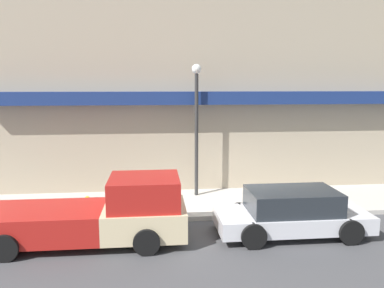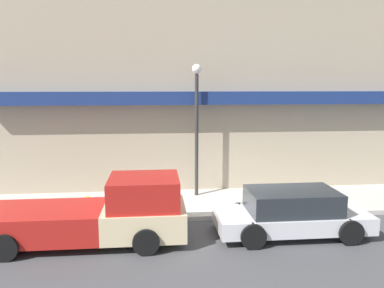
{
  "view_description": "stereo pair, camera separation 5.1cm",
  "coord_description": "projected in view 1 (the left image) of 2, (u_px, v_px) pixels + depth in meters",
  "views": [
    {
      "loc": [
        -2.67,
        -11.6,
        4.4
      ],
      "look_at": [
        -1.35,
        1.3,
        2.35
      ],
      "focal_mm": 35.0,
      "sensor_mm": 36.0,
      "label": 1
    },
    {
      "loc": [
        -2.62,
        -11.61,
        4.4
      ],
      "look_at": [
        -1.35,
        1.3,
        2.35
      ],
      "focal_mm": 35.0,
      "sensor_mm": 36.0,
      "label": 2
    }
  ],
  "objects": [
    {
      "name": "parked_car",
      "position": [
        292.0,
        212.0,
        11.08
      ],
      "size": [
        4.46,
        1.99,
        1.36
      ],
      "rotation": [
        0.0,
        0.0,
        -0.04
      ],
      "color": "silver",
      "rests_on": "ground"
    },
    {
      "name": "street_lamp",
      "position": [
        196.0,
        114.0,
        14.14
      ],
      "size": [
        0.36,
        0.36,
        5.02
      ],
      "color": "#2D2D2D",
      "rests_on": "sidewalk"
    },
    {
      "name": "pickup_truck",
      "position": [
        98.0,
        214.0,
        10.49
      ],
      "size": [
        5.72,
        2.15,
        1.86
      ],
      "rotation": [
        0.0,
        0.0,
        0.04
      ],
      "color": "beige",
      "rests_on": "ground"
    },
    {
      "name": "ground_plane",
      "position": [
        237.0,
        220.0,
        12.35
      ],
      "size": [
        80.0,
        80.0,
        0.0
      ],
      "primitive_type": "plane",
      "color": "#424244"
    },
    {
      "name": "building",
      "position": [
        215.0,
        57.0,
        16.14
      ],
      "size": [
        19.8,
        3.8,
        11.5
      ],
      "color": "tan",
      "rests_on": "ground"
    },
    {
      "name": "fire_hydrant",
      "position": [
        88.0,
        205.0,
        12.45
      ],
      "size": [
        0.18,
        0.18,
        0.6
      ],
      "color": "yellow",
      "rests_on": "sidewalk"
    },
    {
      "name": "sidewalk",
      "position": [
        227.0,
        202.0,
        13.94
      ],
      "size": [
        36.0,
        3.25,
        0.15
      ],
      "color": "#B7B2A8",
      "rests_on": "ground"
    }
  ]
}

